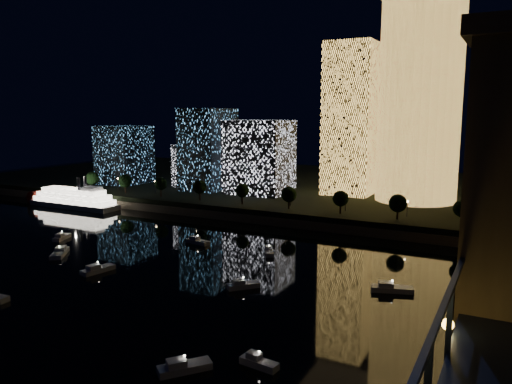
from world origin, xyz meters
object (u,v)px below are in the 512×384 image
at_px(tower_rectangular, 351,119).
at_px(riverboat, 70,199).
at_px(truss_bridge, 512,272).
at_px(tower_cylindrical, 420,99).

distance_m(tower_rectangular, riverboat, 126.95).
bearing_deg(truss_bridge, tower_cylindrical, 106.33).
height_order(tower_cylindrical, tower_rectangular, tower_cylindrical).
distance_m(tower_cylindrical, riverboat, 152.51).
relative_size(tower_rectangular, truss_bridge, 0.25).
distance_m(tower_cylindrical, truss_bridge, 133.56).
relative_size(truss_bridge, riverboat, 5.65).
xyz_separation_m(tower_rectangular, truss_bridge, (66.09, -129.83, -21.43)).
bearing_deg(riverboat, truss_bridge, -21.55).
height_order(tower_cylindrical, truss_bridge, tower_cylindrical).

